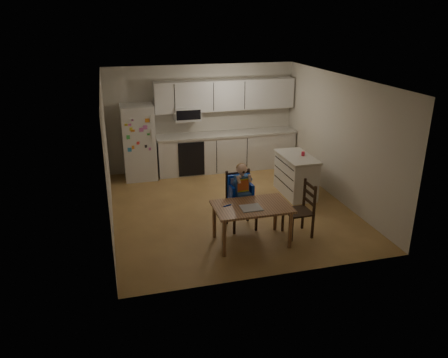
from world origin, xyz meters
TOP-DOWN VIEW (x-y plane):
  - room at (0.00, 0.48)m, footprint 4.52×5.01m
  - refrigerator at (-1.55, 2.15)m, footprint 0.72×0.70m
  - kitchen_run at (0.50, 2.24)m, footprint 3.37×0.62m
  - kitchen_island at (1.52, 0.30)m, footprint 0.60×1.15m
  - red_cup at (1.64, 0.27)m, footprint 0.07×0.07m
  - dining_table at (-0.04, -1.46)m, footprint 1.24×0.80m
  - napkin at (-0.08, -1.55)m, footprint 0.33×0.29m
  - toddler_spoon at (-0.44, -1.37)m, footprint 0.12×0.06m
  - chair_booster at (-0.04, -0.84)m, footprint 0.48×0.48m
  - chair_side at (0.91, -1.41)m, footprint 0.43×0.43m

SIDE VIEW (x-z plane):
  - kitchen_island at x=1.52m, z-range 0.00..0.85m
  - chair_side at x=0.91m, z-range 0.06..1.01m
  - dining_table at x=-0.04m, z-range 0.24..0.91m
  - napkin at x=-0.08m, z-range 0.67..0.68m
  - toddler_spoon at x=-0.44m, z-range 0.67..0.68m
  - chair_booster at x=-0.04m, z-range 0.12..1.33m
  - refrigerator at x=-1.55m, z-range 0.00..1.70m
  - kitchen_run at x=0.50m, z-range -0.20..1.95m
  - red_cup at x=1.64m, z-range 0.85..0.93m
  - room at x=0.00m, z-range -0.01..2.51m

